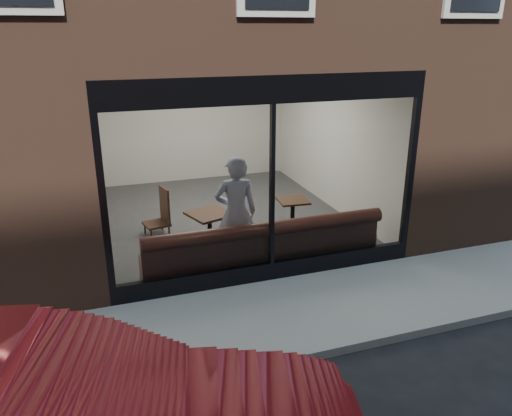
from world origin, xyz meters
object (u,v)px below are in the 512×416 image
object	(u,v)px
person	(236,213)
cafe_table_right	(293,201)
cafe_chair_left	(157,224)
banquette	(263,256)
cafe_table_left	(209,214)

from	to	relation	value
person	cafe_table_right	bearing A→B (deg)	-139.37
person	cafe_chair_left	size ratio (longest dim) A/B	4.25
banquette	cafe_table_right	size ratio (longest dim) A/B	7.28
cafe_table_right	cafe_chair_left	bearing A→B (deg)	159.73
banquette	cafe_chair_left	distance (m)	2.49
cafe_chair_left	person	bearing A→B (deg)	109.74
banquette	cafe_chair_left	xyz separation A→B (m)	(-1.47, 2.01, 0.01)
cafe_table_left	cafe_table_right	bearing A→B (deg)	6.77
cafe_table_left	person	bearing A→B (deg)	-65.94
cafe_table_right	cafe_chair_left	size ratio (longest dim) A/B	1.22
cafe_table_right	cafe_chair_left	distance (m)	2.68
person	cafe_chair_left	bearing A→B (deg)	-49.51
banquette	cafe_chair_left	size ratio (longest dim) A/B	8.90
cafe_table_left	cafe_chair_left	distance (m)	1.45
cafe_chair_left	banquette	bearing A→B (deg)	114.28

